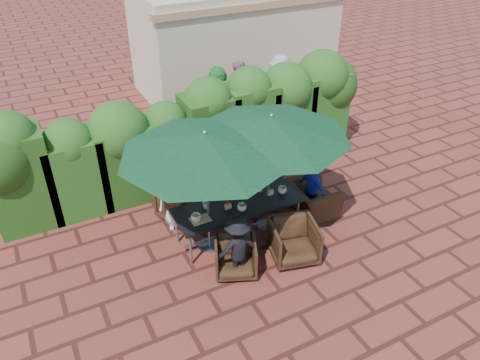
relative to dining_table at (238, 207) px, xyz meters
name	(u,v)px	position (x,y,z in m)	size (l,w,h in m)	color
ground	(236,235)	(-0.04, 0.01, -0.68)	(80.00, 80.00, 0.00)	maroon
dining_table	(238,207)	(0.00, 0.00, 0.00)	(2.46, 0.90, 0.75)	black
umbrella_left	(205,144)	(-0.63, -0.04, 1.54)	(3.00, 3.00, 2.46)	gray
umbrella_right	(271,126)	(0.67, 0.02, 1.54)	(2.91, 2.91, 2.46)	gray
chair_far_left	(181,200)	(-0.75, 1.05, -0.26)	(0.81, 0.76, 0.83)	black
chair_far_mid	(220,195)	(0.04, 0.93, -0.30)	(0.73, 0.68, 0.75)	black
chair_far_right	(252,181)	(0.88, 1.04, -0.27)	(0.79, 0.74, 0.81)	black
chair_near_left	(235,255)	(-0.50, -0.86, -0.31)	(0.72, 0.67, 0.74)	black
chair_near_right	(294,239)	(0.61, -1.03, -0.26)	(0.81, 0.76, 0.84)	black
chair_end_right	(313,194)	(1.72, -0.02, -0.24)	(1.00, 0.65, 0.88)	black
adult_far_left	(176,197)	(-0.93, 0.85, 0.01)	(0.67, 0.40, 1.37)	silver
adult_far_mid	(216,185)	(-0.02, 0.96, -0.06)	(0.44, 0.36, 1.23)	#2029AD
adult_far_right	(251,174)	(0.78, 0.92, -0.01)	(0.64, 0.39, 1.33)	black
adult_near_left	(238,248)	(-0.50, -0.97, -0.05)	(0.80, 0.36, 1.24)	black
adult_end_right	(312,189)	(1.69, -0.02, -0.10)	(0.68, 0.34, 1.15)	#2029AD
child_left	(195,201)	(-0.50, 0.96, -0.31)	(0.27, 0.22, 0.74)	#C74694
child_right	(233,186)	(0.42, 1.07, -0.27)	(0.29, 0.24, 0.81)	#AD52B3
pedestrian_a	(218,101)	(1.53, 4.14, 0.27)	(1.76, 0.63, 1.89)	green
pedestrian_b	(238,93)	(2.28, 4.47, 0.23)	(0.87, 0.53, 1.81)	#C74694
pedestrian_c	(280,87)	(3.51, 4.26, 0.26)	(1.20, 0.55, 1.87)	gray
cup_a	(196,218)	(-0.90, -0.12, 0.14)	(0.18, 0.18, 0.14)	beige
cup_b	(206,205)	(-0.59, 0.15, 0.14)	(0.13, 0.13, 0.12)	beige
cup_c	(242,207)	(-0.03, -0.21, 0.14)	(0.17, 0.17, 0.13)	beige
cup_d	(260,189)	(0.57, 0.18, 0.14)	(0.13, 0.13, 0.12)	beige
cup_e	(282,190)	(0.93, -0.07, 0.14)	(0.17, 0.17, 0.14)	beige
ketchup_bottle	(227,204)	(-0.23, 0.00, 0.16)	(0.04, 0.04, 0.17)	#B20C0A
sauce_bottle	(232,199)	(-0.08, 0.10, 0.16)	(0.04, 0.04, 0.17)	#4C230C
serving_tray	(200,220)	(-0.82, -0.13, 0.08)	(0.35, 0.25, 0.02)	#AB8152
number_block_left	(228,206)	(-0.23, -0.04, 0.12)	(0.12, 0.06, 0.10)	tan
number_block_right	(270,193)	(0.70, -0.01, 0.12)	(0.12, 0.06, 0.10)	tan
hedge_wall	(188,127)	(-0.03, 2.33, 0.66)	(9.10, 1.60, 2.54)	#17340E
building	(234,39)	(3.46, 7.00, 0.93)	(6.20, 3.08, 3.20)	beige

